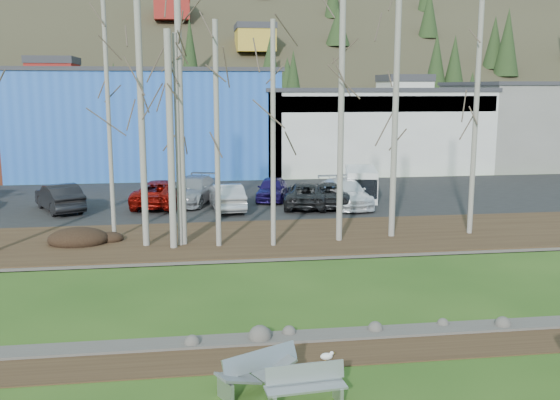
{
  "coord_description": "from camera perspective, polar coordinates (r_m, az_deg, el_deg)",
  "views": [
    {
      "loc": [
        -2.62,
        -12.98,
        6.88
      ],
      "look_at": [
        0.75,
        10.87,
        2.5
      ],
      "focal_mm": 40.0,
      "sensor_mm": 36.0,
      "label": 1
    }
  ],
  "objects": [
    {
      "name": "car_2",
      "position": [
        36.31,
        -10.66,
        0.65
      ],
      "size": [
        3.72,
        5.9,
        1.52
      ],
      "primitive_type": "imported",
      "rotation": [
        0.0,
        0.0,
        2.91
      ],
      "color": "maroon",
      "rests_on": "parking_lot"
    },
    {
      "name": "car_4",
      "position": [
        37.57,
        -0.74,
        1.03
      ],
      "size": [
        2.55,
        4.31,
        1.38
      ],
      "primitive_type": "imported",
      "rotation": [
        0.0,
        0.0,
        -0.24
      ],
      "color": "#1D1252",
      "rests_on": "parking_lot"
    },
    {
      "name": "building_grey",
      "position": [
        60.41,
        22.59,
        6.46
      ],
      "size": [
        14.28,
        12.24,
        7.3
      ],
      "color": "slate",
      "rests_on": "ground"
    },
    {
      "name": "seagull",
      "position": [
        16.33,
        4.31,
        -14.04
      ],
      "size": [
        0.39,
        0.18,
        0.28
      ],
      "rotation": [
        0.0,
        0.0,
        -0.03
      ],
      "color": "gold",
      "rests_on": "ground"
    },
    {
      "name": "near_bank_rocks",
      "position": [
        17.68,
        1.16,
        -12.59
      ],
      "size": [
        80.0,
        0.8,
        0.5
      ],
      "primitive_type": null,
      "color": "#47423D",
      "rests_on": "ground"
    },
    {
      "name": "bench_intact",
      "position": [
        14.2,
        2.34,
        -16.63
      ],
      "size": [
        1.83,
        0.7,
        0.89
      ],
      "rotation": [
        0.0,
        0.0,
        0.09
      ],
      "color": "#B1B3B6",
      "rests_on": "ground"
    },
    {
      "name": "car_8",
      "position": [
        35.53,
        2.41,
        0.5
      ],
      "size": [
        3.29,
        5.36,
        1.39
      ],
      "primitive_type": "imported",
      "rotation": [
        0.0,
        0.0,
        2.93
      ],
      "color": "#252527",
      "rests_on": "parking_lot"
    },
    {
      "name": "far_bank_rocks",
      "position": [
        25.37,
        -1.81,
        -5.44
      ],
      "size": [
        80.0,
        0.8,
        0.46
      ],
      "primitive_type": null,
      "color": "#47423D",
      "rests_on": "ground"
    },
    {
      "name": "birch_10",
      "position": [
        26.78,
        -12.53,
        6.78
      ],
      "size": [
        0.27,
        0.27,
        10.39
      ],
      "color": "#A6A395",
      "rests_on": "far_bank"
    },
    {
      "name": "parking_lot",
      "position": [
        38.67,
        -4.02,
        0.14
      ],
      "size": [
        80.0,
        14.0,
        0.14
      ],
      "primitive_type": "cube",
      "color": "black",
      "rests_on": "ground"
    },
    {
      "name": "car_7",
      "position": [
        35.85,
        5.96,
        0.65
      ],
      "size": [
        2.5,
        5.39,
        1.52
      ],
      "primitive_type": "imported",
      "rotation": [
        0.0,
        0.0,
        0.07
      ],
      "color": "white",
      "rests_on": "parking_lot"
    },
    {
      "name": "birch_9",
      "position": [
        29.76,
        17.52,
        8.47
      ],
      "size": [
        0.24,
        0.24,
        12.04
      ],
      "color": "#A6A395",
      "rests_on": "far_bank"
    },
    {
      "name": "ground",
      "position": [
        14.92,
        3.14,
        -17.17
      ],
      "size": [
        200.0,
        200.0,
        0.0
      ],
      "primitive_type": "plane",
      "color": "#254814",
      "rests_on": "ground"
    },
    {
      "name": "car_6",
      "position": [
        35.79,
        4.5,
        0.55
      ],
      "size": [
        3.29,
        5.36,
        1.39
      ],
      "primitive_type": "imported",
      "rotation": [
        0.0,
        0.0,
        2.93
      ],
      "color": "#252527",
      "rests_on": "parking_lot"
    },
    {
      "name": "birch_8",
      "position": [
        28.32,
        10.49,
        7.49
      ],
      "size": [
        0.27,
        0.27,
        10.85
      ],
      "color": "#A6A395",
      "rests_on": "far_bank"
    },
    {
      "name": "dirt_strip",
      "position": [
        16.77,
        1.72,
        -13.86
      ],
      "size": [
        80.0,
        1.8,
        0.03
      ],
      "primitive_type": "cube",
      "color": "#382616",
      "rests_on": "ground"
    },
    {
      "name": "car_5",
      "position": [
        34.66,
        -4.88,
        0.29
      ],
      "size": [
        1.95,
        4.6,
        1.47
      ],
      "primitive_type": "imported",
      "rotation": [
        0.0,
        0.0,
        3.23
      ],
      "color": "silver",
      "rests_on": "parking_lot"
    },
    {
      "name": "van_white",
      "position": [
        38.11,
        7.41,
        1.45
      ],
      "size": [
        2.63,
        4.52,
        1.85
      ],
      "rotation": [
        0.0,
        0.0,
        -0.22
      ],
      "color": "white",
      "rests_on": "parking_lot"
    },
    {
      "name": "birch_4",
      "position": [
        26.71,
        -9.07,
        6.88
      ],
      "size": [
        0.27,
        0.27,
        10.39
      ],
      "color": "#A6A395",
      "rests_on": "far_bank"
    },
    {
      "name": "building_white",
      "position": [
        54.09,
        7.72,
        6.54
      ],
      "size": [
        18.36,
        12.24,
        6.8
      ],
      "color": "#BABAB6",
      "rests_on": "ground"
    },
    {
      "name": "building_blue",
      "position": [
        52.16,
        -11.83,
        7.09
      ],
      "size": [
        20.4,
        12.24,
        8.3
      ],
      "color": "blue",
      "rests_on": "ground"
    },
    {
      "name": "car_1",
      "position": [
        36.29,
        -19.51,
        0.24
      ],
      "size": [
        3.5,
        4.91,
        1.54
      ],
      "primitive_type": "imported",
      "rotation": [
        0.0,
        0.0,
        3.59
      ],
      "color": "black",
      "rests_on": "parking_lot"
    },
    {
      "name": "river",
      "position": [
        21.48,
        -0.61,
        -8.38
      ],
      "size": [
        80.0,
        8.0,
        0.9
      ],
      "primitive_type": null,
      "color": "black",
      "rests_on": "ground"
    },
    {
      "name": "car_3",
      "position": [
        36.9,
        -7.97,
        0.9
      ],
      "size": [
        3.78,
        5.75,
        1.55
      ],
      "primitive_type": "imported",
      "rotation": [
        0.0,
        0.0,
        -0.33
      ],
      "color": "#9B9DA2",
      "rests_on": "parking_lot"
    },
    {
      "name": "birch_2",
      "position": [
        26.22,
        -9.98,
        5.3
      ],
      "size": [
        0.29,
        0.29,
        9.03
      ],
      "color": "#A6A395",
      "rests_on": "far_bank"
    },
    {
      "name": "birch_1",
      "position": [
        28.34,
        -15.45,
        8.47
      ],
      "size": [
        0.19,
        0.19,
        12.0
      ],
      "color": "#A6A395",
      "rests_on": "far_bank"
    },
    {
      "name": "birch_7",
      "position": [
        27.2,
        5.61,
        7.72
      ],
      "size": [
        0.26,
        0.26,
        11.05
      ],
      "color": "#A6A395",
      "rests_on": "far_bank"
    },
    {
      "name": "birch_3",
      "position": [
        26.26,
        -5.79,
        5.85
      ],
      "size": [
        0.22,
        0.22,
        9.42
      ],
      "color": "#A6A395",
      "rests_on": "far_bank"
    },
    {
      "name": "bench_damaged",
      "position": [
        14.86,
        -2.04,
        -15.37
      ],
      "size": [
        2.03,
        1.45,
        0.87
      ],
      "rotation": [
        0.0,
        0.0,
        0.47
      ],
      "color": "#B1B3B6",
      "rests_on": "ground"
    },
    {
      "name": "hillside",
      "position": [
        97.59,
        -6.72,
        16.48
      ],
      "size": [
        160.0,
        72.0,
        35.0
      ],
      "primitive_type": null,
      "color": "#37301F",
      "rests_on": "ground"
    },
    {
      "name": "far_bank",
      "position": [
        28.43,
        -2.51,
        -3.55
      ],
      "size": [
        80.0,
        7.0,
        0.15
      ],
      "primitive_type": "cube",
      "color": "#382616",
      "rests_on": "ground"
    },
    {
      "name": "birch_5",
      "position": [
        26.63,
        -9.34,
        5.27
      ],
      "size": [
        0.2,
        0.2,
        8.91
      ],
      "color": "#A6A395",
      "rests_on": "far_bank"
    },
    {
      "name": "birch_6",
      "position": [
        26.21,
        -0.64,
        5.91
      ],
      "size": [
        0.21,
        0.21,
        9.44
      ],
      "color": "#A6A395",
      "rests_on": "far_bank"
    },
    {
      "name": "dirt_mound",
      "position": [
        28.61,
        -17.98,
        -3.29
      ],
      "size": [
        2.61,
        1.84,
        0.51
      ],
      "primitive_type": "ellipsoid",
      "color": "black",
      "rests_on": "far_bank"
    }
  ]
}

